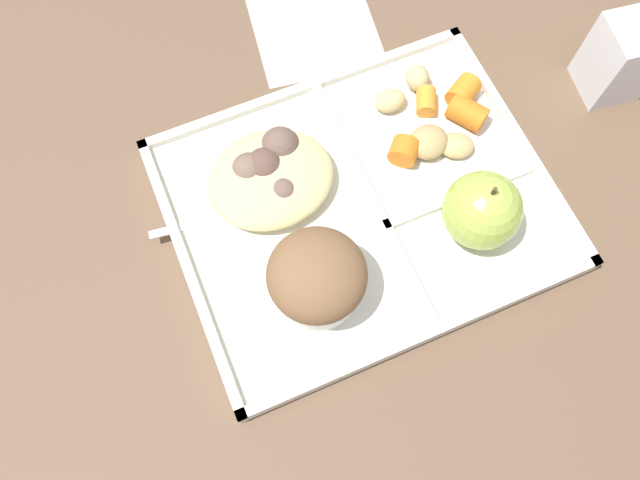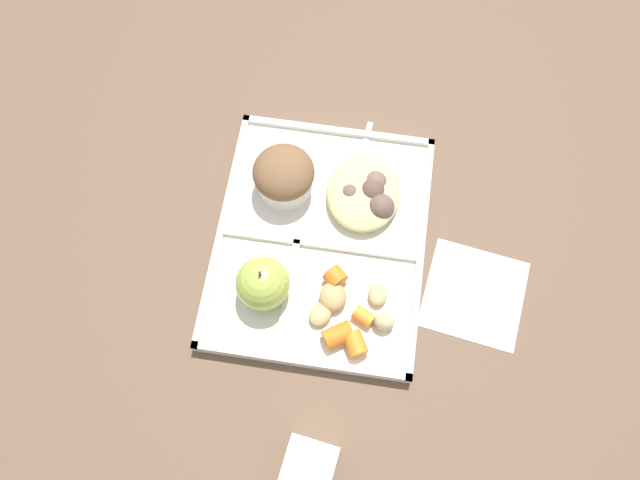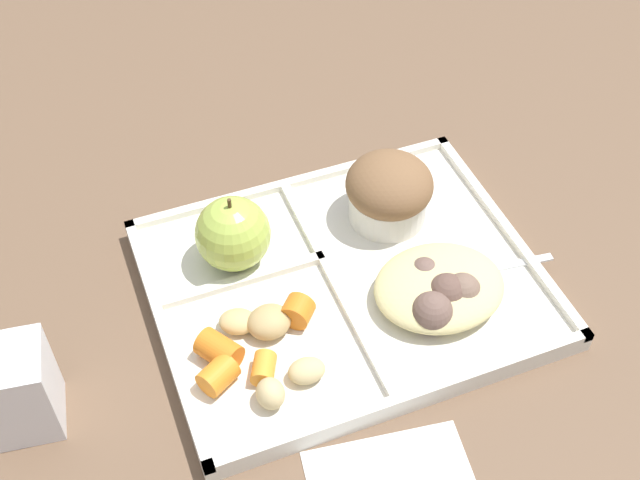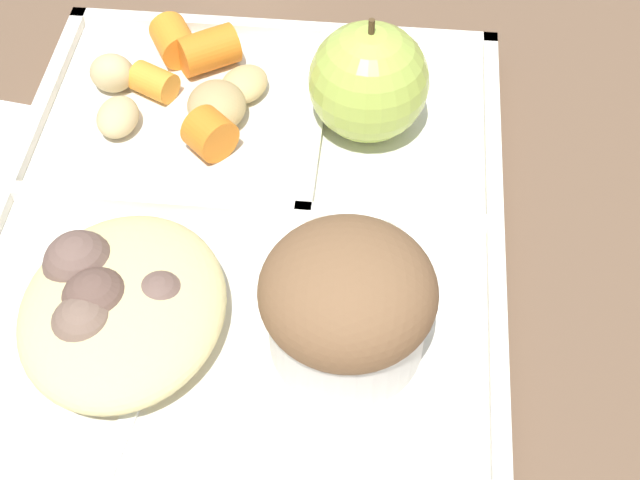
# 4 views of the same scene
# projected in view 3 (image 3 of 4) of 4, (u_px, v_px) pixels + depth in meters

# --- Properties ---
(ground) EXTENTS (6.00, 6.00, 0.00)m
(ground) POSITION_uv_depth(u_px,v_px,m) (345.00, 290.00, 0.78)
(ground) COLOR brown
(lunch_tray) EXTENTS (0.35, 0.28, 0.02)m
(lunch_tray) POSITION_uv_depth(u_px,v_px,m) (344.00, 285.00, 0.78)
(lunch_tray) COLOR silver
(lunch_tray) RESTS_ON ground
(green_apple) EXTENTS (0.07, 0.07, 0.08)m
(green_apple) POSITION_uv_depth(u_px,v_px,m) (233.00, 234.00, 0.76)
(green_apple) COLOR #A8C14C
(green_apple) RESTS_ON lunch_tray
(bran_muffin) EXTENTS (0.09, 0.09, 0.07)m
(bran_muffin) POSITION_uv_depth(u_px,v_px,m) (389.00, 191.00, 0.80)
(bran_muffin) COLOR silver
(bran_muffin) RESTS_ON lunch_tray
(carrot_slice_near_corner) EXTENTS (0.04, 0.04, 0.02)m
(carrot_slice_near_corner) POSITION_uv_depth(u_px,v_px,m) (218.00, 375.00, 0.69)
(carrot_slice_near_corner) COLOR orange
(carrot_slice_near_corner) RESTS_ON lunch_tray
(carrot_slice_center) EXTENTS (0.04, 0.04, 0.03)m
(carrot_slice_center) POSITION_uv_depth(u_px,v_px,m) (219.00, 350.00, 0.70)
(carrot_slice_center) COLOR orange
(carrot_slice_center) RESTS_ON lunch_tray
(carrot_slice_tilted) EXTENTS (0.03, 0.03, 0.02)m
(carrot_slice_tilted) POSITION_uv_depth(u_px,v_px,m) (264.00, 368.00, 0.70)
(carrot_slice_tilted) COLOR orange
(carrot_slice_tilted) RESTS_ON lunch_tray
(carrot_slice_diagonal) EXTENTS (0.03, 0.03, 0.03)m
(carrot_slice_diagonal) POSITION_uv_depth(u_px,v_px,m) (297.00, 311.00, 0.73)
(carrot_slice_diagonal) COLOR orange
(carrot_slice_diagonal) RESTS_ON lunch_tray
(potato_chunk_browned) EXTENTS (0.03, 0.03, 0.02)m
(potato_chunk_browned) POSITION_uv_depth(u_px,v_px,m) (307.00, 371.00, 0.69)
(potato_chunk_browned) COLOR tan
(potato_chunk_browned) RESTS_ON lunch_tray
(potato_chunk_wedge) EXTENTS (0.03, 0.03, 0.02)m
(potato_chunk_wedge) POSITION_uv_depth(u_px,v_px,m) (270.00, 394.00, 0.68)
(potato_chunk_wedge) COLOR tan
(potato_chunk_wedge) RESTS_ON lunch_tray
(potato_chunk_corner) EXTENTS (0.04, 0.04, 0.02)m
(potato_chunk_corner) POSITION_uv_depth(u_px,v_px,m) (238.00, 322.00, 0.73)
(potato_chunk_corner) COLOR tan
(potato_chunk_corner) RESTS_ON lunch_tray
(potato_chunk_large) EXTENTS (0.05, 0.04, 0.02)m
(potato_chunk_large) POSITION_uv_depth(u_px,v_px,m) (269.00, 322.00, 0.73)
(potato_chunk_large) COLOR tan
(potato_chunk_large) RESTS_ON lunch_tray
(egg_noodle_pile) EXTENTS (0.12, 0.10, 0.03)m
(egg_noodle_pile) POSITION_uv_depth(u_px,v_px,m) (439.00, 287.00, 0.75)
(egg_noodle_pile) COLOR #D6C684
(egg_noodle_pile) RESTS_ON lunch_tray
(meatball_side) EXTENTS (0.04, 0.04, 0.04)m
(meatball_side) POSITION_uv_depth(u_px,v_px,m) (432.00, 312.00, 0.72)
(meatball_side) COLOR brown
(meatball_side) RESTS_ON lunch_tray
(meatball_center) EXTENTS (0.04, 0.04, 0.04)m
(meatball_center) POSITION_uv_depth(u_px,v_px,m) (447.00, 293.00, 0.74)
(meatball_center) COLOR brown
(meatball_center) RESTS_ON lunch_tray
(meatball_back) EXTENTS (0.03, 0.03, 0.03)m
(meatball_back) POSITION_uv_depth(u_px,v_px,m) (462.00, 292.00, 0.74)
(meatball_back) COLOR #755B4C
(meatball_back) RESTS_ON lunch_tray
(meatball_front) EXTENTS (0.03, 0.03, 0.03)m
(meatball_front) POSITION_uv_depth(u_px,v_px,m) (424.00, 274.00, 0.76)
(meatball_front) COLOR brown
(meatball_front) RESTS_ON lunch_tray
(plastic_fork) EXTENTS (0.16, 0.03, 0.00)m
(plastic_fork) POSITION_uv_depth(u_px,v_px,m) (459.00, 275.00, 0.78)
(plastic_fork) COLOR white
(plastic_fork) RESTS_ON lunch_tray
(milk_carton) EXTENTS (0.06, 0.06, 0.09)m
(milk_carton) POSITION_uv_depth(u_px,v_px,m) (18.00, 389.00, 0.66)
(milk_carton) COLOR white
(milk_carton) RESTS_ON ground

